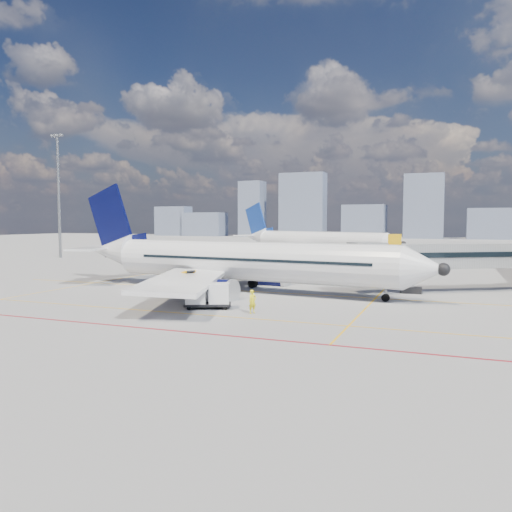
# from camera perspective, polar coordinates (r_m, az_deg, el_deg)

# --- Properties ---
(ground) EXTENTS (420.00, 420.00, 0.00)m
(ground) POSITION_cam_1_polar(r_m,az_deg,el_deg) (47.22, -5.06, -5.28)
(ground) COLOR #949496
(ground) RESTS_ON ground
(apron_markings) EXTENTS (90.00, 35.12, 0.01)m
(apron_markings) POSITION_cam_1_polar(r_m,az_deg,el_deg) (44.08, -8.00, -5.96)
(apron_markings) COLOR #F3AD0C
(apron_markings) RESTS_ON ground
(jet_bridge) EXTENTS (23.55, 15.78, 6.30)m
(jet_bridge) POSITION_cam_1_polar(r_m,az_deg,el_deg) (58.84, 23.97, -0.11)
(jet_bridge) COLOR gray
(jet_bridge) RESTS_ON ground
(floodlight_mast_nw) EXTENTS (3.20, 0.61, 25.45)m
(floodlight_mast_nw) POSITION_cam_1_polar(r_m,az_deg,el_deg) (111.60, -21.62, 6.80)
(floodlight_mast_nw) COLOR slate
(floodlight_mast_nw) RESTS_ON ground
(distant_skyline) EXTENTS (250.93, 14.27, 30.51)m
(distant_skyline) POSITION_cam_1_polar(r_m,az_deg,el_deg) (232.59, 16.54, 4.58)
(distant_skyline) COLOR slate
(distant_skyline) RESTS_ON ground
(main_aircraft) EXTENTS (43.60, 37.92, 12.76)m
(main_aircraft) POSITION_cam_1_polar(r_m,az_deg,el_deg) (54.62, -2.50, -0.61)
(main_aircraft) COLOR white
(main_aircraft) RESTS_ON ground
(second_aircraft) EXTENTS (40.83, 34.45, 12.57)m
(second_aircraft) POSITION_cam_1_polar(r_m,az_deg,el_deg) (109.10, 6.59, 1.67)
(second_aircraft) COLOR white
(second_aircraft) RESTS_ON ground
(baggage_tug) EXTENTS (2.36, 1.93, 1.44)m
(baggage_tug) POSITION_cam_1_polar(r_m,az_deg,el_deg) (45.62, -5.20, -4.73)
(baggage_tug) COLOR white
(baggage_tug) RESTS_ON ground
(cargo_dolly) EXTENTS (4.39, 3.19, 2.20)m
(cargo_dolly) POSITION_cam_1_polar(r_m,az_deg,el_deg) (43.71, -5.55, -4.43)
(cargo_dolly) COLOR black
(cargo_dolly) RESTS_ON ground
(belt_loader) EXTENTS (6.46, 3.89, 2.66)m
(belt_loader) POSITION_cam_1_polar(r_m,az_deg,el_deg) (54.26, -9.95, -3.38)
(belt_loader) COLOR black
(belt_loader) RESTS_ON ground
(ramp_worker) EXTENTS (0.78, 0.86, 1.97)m
(ramp_worker) POSITION_cam_1_polar(r_m,az_deg,el_deg) (41.25, -0.41, -5.23)
(ramp_worker) COLOR yellow
(ramp_worker) RESTS_ON ground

